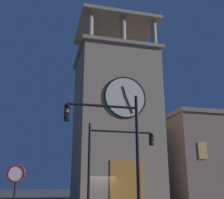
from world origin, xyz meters
The scene contains 4 objects.
clocktower centered at (-2.31, -3.97, 8.81)m, with size 9.25×8.89×23.12m.
traffic_signal_near centered at (2.45, 13.96, 3.82)m, with size 3.49×0.41×5.89m.
traffic_signal_far centered at (1.37, 9.19, 3.68)m, with size 4.27×0.41×5.46m.
no_horn_sign centered at (6.65, 12.80, 2.04)m, with size 0.78×0.14×2.62m.
Camera 1 is at (5.68, 26.25, 1.75)m, focal length 44.96 mm.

